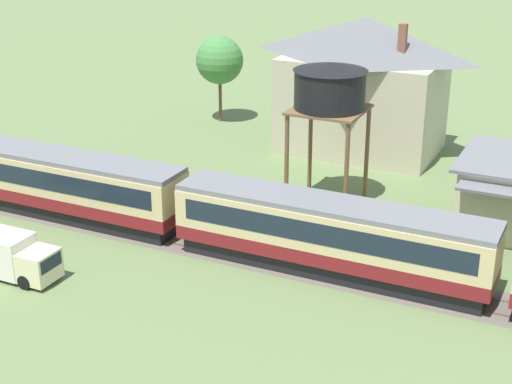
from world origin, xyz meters
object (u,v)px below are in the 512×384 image
water_tower (330,89)px  yard_tree_0 (220,60)px  passenger_train (336,234)px  station_house_grey_roof (363,83)px  delivery_truck_cream (7,255)px

water_tower → yard_tree_0: (-15.35, 14.06, -2.39)m
passenger_train → water_tower: water_tower is taller
passenger_train → yard_tree_0: 30.05m
station_house_grey_roof → yard_tree_0: (-13.71, 2.29, 0.05)m
water_tower → delivery_truck_cream: (-11.92, -16.73, -6.60)m
water_tower → yard_tree_0: 20.95m
delivery_truck_cream → yard_tree_0: size_ratio=0.75×
water_tower → yard_tree_0: size_ratio=1.26×
station_house_grey_roof → yard_tree_0: bearing=170.5°
station_house_grey_roof → water_tower: 12.13m
delivery_truck_cream → water_tower: bearing=54.5°
passenger_train → yard_tree_0: bearing=130.0°
delivery_truck_cream → yard_tree_0: 31.27m
yard_tree_0 → passenger_train: bearing=-50.0°
passenger_train → water_tower: (-3.85, 8.83, 5.54)m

